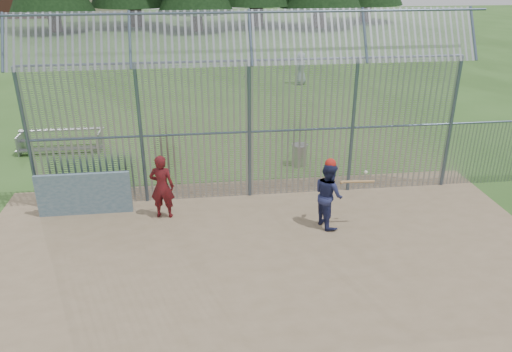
{
  "coord_description": "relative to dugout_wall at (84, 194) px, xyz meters",
  "views": [
    {
      "loc": [
        -1.46,
        -9.76,
        6.57
      ],
      "look_at": [
        0.0,
        2.0,
        1.3
      ],
      "focal_mm": 35.0,
      "sensor_mm": 36.0,
      "label": 1
    }
  ],
  "objects": [
    {
      "name": "bg_kid_standing",
      "position": [
        8.94,
        14.13,
        0.25
      ],
      "size": [
        1.0,
        0.99,
        1.75
      ],
      "primitive_type": "imported",
      "rotation": [
        0.0,
        0.0,
        3.9
      ],
      "color": "gray",
      "rests_on": "ground"
    },
    {
      "name": "dirt_infield",
      "position": [
        4.6,
        -3.4,
        -0.61
      ],
      "size": [
        14.0,
        10.0,
        0.02
      ],
      "primitive_type": "cube",
      "color": "#756047",
      "rests_on": "ground"
    },
    {
      "name": "bleacher",
      "position": [
        -1.79,
        5.13,
        -0.21
      ],
      "size": [
        3.0,
        0.95,
        0.72
      ],
      "color": "slate",
      "rests_on": "ground"
    },
    {
      "name": "onlooker",
      "position": [
        2.13,
        -0.41,
        0.29
      ],
      "size": [
        0.72,
        0.54,
        1.78
      ],
      "primitive_type": "imported",
      "rotation": [
        0.0,
        0.0,
        2.96
      ],
      "color": "maroon",
      "rests_on": "dirt_infield"
    },
    {
      "name": "ground",
      "position": [
        4.6,
        -2.9,
        -0.62
      ],
      "size": [
        120.0,
        120.0,
        0.0
      ],
      "primitive_type": "plane",
      "color": "#2D511E",
      "rests_on": "ground"
    },
    {
      "name": "trash_can",
      "position": [
        6.54,
        2.75,
        -0.24
      ],
      "size": [
        0.56,
        0.56,
        0.82
      ],
      "color": "#96989E",
      "rests_on": "ground"
    },
    {
      "name": "batting_gear",
      "position": [
        6.55,
        -1.44,
        1.06
      ],
      "size": [
        1.27,
        0.36,
        0.65
      ],
      "color": "#AD1D17",
      "rests_on": "ground"
    },
    {
      "name": "bg_kid_seated",
      "position": [
        5.99,
        13.78,
        -0.16
      ],
      "size": [
        0.56,
        0.29,
        0.92
      ],
      "primitive_type": "imported",
      "rotation": [
        0.0,
        0.0,
        3.02
      ],
      "color": "slate",
      "rests_on": "ground"
    },
    {
      "name": "backstop_fence",
      "position": [
        6.41,
        0.53,
        1.74
      ],
      "size": [
        20.09,
        0.81,
        5.3
      ],
      "color": "#47566B",
      "rests_on": "ground"
    },
    {
      "name": "dugout_wall",
      "position": [
        0.0,
        0.0,
        0.0
      ],
      "size": [
        2.5,
        0.12,
        1.2
      ],
      "primitive_type": "cube",
      "color": "#38566B",
      "rests_on": "dirt_infield"
    },
    {
      "name": "batter",
      "position": [
        6.43,
        -1.41,
        0.28
      ],
      "size": [
        0.87,
        1.0,
        1.76
      ],
      "primitive_type": "imported",
      "rotation": [
        0.0,
        0.0,
        1.84
      ],
      "color": "#21264F",
      "rests_on": "dirt_infield"
    }
  ]
}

